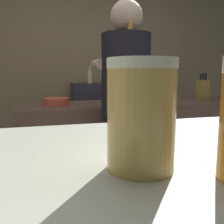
{
  "coord_description": "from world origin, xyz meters",
  "views": [
    {
      "loc": [
        -0.49,
        -1.34,
        1.18
      ],
      "look_at": [
        -0.33,
        -0.75,
        1.08
      ],
      "focal_mm": 40.21,
      "sensor_mm": 36.0,
      "label": 1
    }
  ],
  "objects_px": {
    "pint_glass_far": "(141,115)",
    "bottle_vinegar": "(125,76)",
    "mixing_bowl": "(57,102)",
    "bartender": "(126,104)",
    "bottle_soy": "(90,76)",
    "knife_block": "(203,90)",
    "chefs_knife": "(141,103)"
  },
  "relations": [
    {
      "from": "chefs_knife",
      "to": "bartender",
      "type": "bearing_deg",
      "value": -123.28
    },
    {
      "from": "pint_glass_far",
      "to": "bottle_vinegar",
      "type": "height_order",
      "value": "bottle_vinegar"
    },
    {
      "from": "bartender",
      "to": "mixing_bowl",
      "type": "xyz_separation_m",
      "value": [
        -0.46,
        0.45,
        -0.02
      ]
    },
    {
      "from": "bartender",
      "to": "bottle_soy",
      "type": "xyz_separation_m",
      "value": [
        0.02,
        1.5,
        0.18
      ]
    },
    {
      "from": "pint_glass_far",
      "to": "bottle_soy",
      "type": "distance_m",
      "value": 2.94
    },
    {
      "from": "chefs_knife",
      "to": "bottle_vinegar",
      "type": "bearing_deg",
      "value": 80.64
    },
    {
      "from": "mixing_bowl",
      "to": "chefs_knife",
      "type": "distance_m",
      "value": 0.74
    },
    {
      "from": "pint_glass_far",
      "to": "bartender",
      "type": "bearing_deg",
      "value": 72.01
    },
    {
      "from": "bartender",
      "to": "chefs_knife",
      "type": "height_order",
      "value": "bartender"
    },
    {
      "from": "knife_block",
      "to": "chefs_knife",
      "type": "bearing_deg",
      "value": -178.82
    },
    {
      "from": "bottle_vinegar",
      "to": "bottle_soy",
      "type": "bearing_deg",
      "value": -179.64
    },
    {
      "from": "mixing_bowl",
      "to": "bottle_vinegar",
      "type": "bearing_deg",
      "value": 48.11
    },
    {
      "from": "pint_glass_far",
      "to": "bottle_vinegar",
      "type": "distance_m",
      "value": 3.05
    },
    {
      "from": "chefs_knife",
      "to": "pint_glass_far",
      "type": "relative_size",
      "value": 1.83
    },
    {
      "from": "mixing_bowl",
      "to": "pint_glass_far",
      "type": "xyz_separation_m",
      "value": [
        0.0,
        -1.85,
        0.18
      ]
    },
    {
      "from": "knife_block",
      "to": "pint_glass_far",
      "type": "xyz_separation_m",
      "value": [
        -1.37,
        -1.82,
        0.11
      ]
    },
    {
      "from": "bartender",
      "to": "knife_block",
      "type": "xyz_separation_m",
      "value": [
        0.92,
        0.42,
        0.06
      ]
    },
    {
      "from": "chefs_knife",
      "to": "bottle_soy",
      "type": "xyz_separation_m",
      "value": [
        -0.26,
        1.1,
        0.22
      ]
    },
    {
      "from": "knife_block",
      "to": "chefs_knife",
      "type": "relative_size",
      "value": 1.11
    },
    {
      "from": "mixing_bowl",
      "to": "bottle_vinegar",
      "type": "height_order",
      "value": "bottle_vinegar"
    },
    {
      "from": "chefs_knife",
      "to": "bottle_soy",
      "type": "relative_size",
      "value": 1.04
    },
    {
      "from": "chefs_knife",
      "to": "knife_block",
      "type": "bearing_deg",
      "value": 2.59
    },
    {
      "from": "knife_block",
      "to": "pint_glass_far",
      "type": "relative_size",
      "value": 2.03
    },
    {
      "from": "knife_block",
      "to": "chefs_knife",
      "type": "distance_m",
      "value": 0.64
    },
    {
      "from": "pint_glass_far",
      "to": "bottle_soy",
      "type": "bearing_deg",
      "value": 80.67
    },
    {
      "from": "mixing_bowl",
      "to": "bottle_soy",
      "type": "xyz_separation_m",
      "value": [
        0.48,
        1.05,
        0.2
      ]
    },
    {
      "from": "bartender",
      "to": "bottle_vinegar",
      "type": "height_order",
      "value": "bartender"
    },
    {
      "from": "chefs_knife",
      "to": "bottle_vinegar",
      "type": "xyz_separation_m",
      "value": [
        0.21,
        1.1,
        0.23
      ]
    },
    {
      "from": "pint_glass_far",
      "to": "knife_block",
      "type": "bearing_deg",
      "value": 52.95
    },
    {
      "from": "pint_glass_far",
      "to": "bottle_vinegar",
      "type": "bearing_deg",
      "value": 72.0
    },
    {
      "from": "bartender",
      "to": "bottle_vinegar",
      "type": "relative_size",
      "value": 6.78
    },
    {
      "from": "mixing_bowl",
      "to": "bottle_soy",
      "type": "distance_m",
      "value": 1.17
    }
  ]
}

